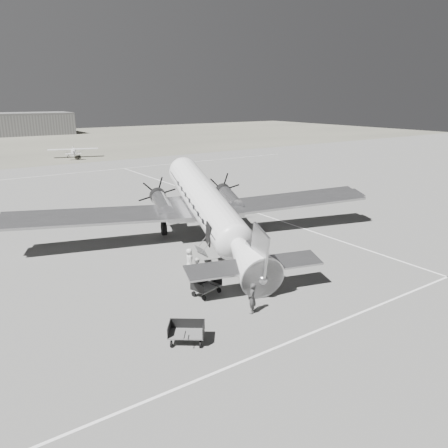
{
  "coord_description": "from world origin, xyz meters",
  "views": [
    {
      "loc": [
        -14.58,
        -27.22,
        11.1
      ],
      "look_at": [
        2.76,
        -2.03,
        2.2
      ],
      "focal_mm": 35.0,
      "sensor_mm": 36.0,
      "label": 1
    }
  ],
  "objects_px": {
    "baggage_cart_near": "(206,287)",
    "ground_crew": "(252,298)",
    "dc3_airliner": "(209,209)",
    "light_plane_right": "(74,153)",
    "ramp_agent": "(197,270)",
    "passenger": "(189,260)",
    "baggage_cart_far": "(187,333)"
  },
  "relations": [
    {
      "from": "baggage_cart_near",
      "to": "ground_crew",
      "type": "bearing_deg",
      "value": -91.91
    },
    {
      "from": "dc3_airliner",
      "to": "light_plane_right",
      "type": "relative_size",
      "value": 3.28
    },
    {
      "from": "ramp_agent",
      "to": "ground_crew",
      "type": "bearing_deg",
      "value": 175.79
    },
    {
      "from": "ramp_agent",
      "to": "passenger",
      "type": "bearing_deg",
      "value": -22.81
    },
    {
      "from": "baggage_cart_near",
      "to": "dc3_airliner",
      "type": "bearing_deg",
      "value": 40.5
    },
    {
      "from": "baggage_cart_far",
      "to": "ground_crew",
      "type": "bearing_deg",
      "value": 44.1
    },
    {
      "from": "baggage_cart_far",
      "to": "ground_crew",
      "type": "distance_m",
      "value": 4.41
    },
    {
      "from": "baggage_cart_near",
      "to": "baggage_cart_far",
      "type": "height_order",
      "value": "baggage_cart_far"
    },
    {
      "from": "baggage_cart_far",
      "to": "ramp_agent",
      "type": "bearing_deg",
      "value": 90.95
    },
    {
      "from": "ground_crew",
      "to": "light_plane_right",
      "type": "bearing_deg",
      "value": -143.65
    },
    {
      "from": "dc3_airliner",
      "to": "light_plane_right",
      "type": "bearing_deg",
      "value": 99.23
    },
    {
      "from": "light_plane_right",
      "to": "baggage_cart_near",
      "type": "xyz_separation_m",
      "value": [
        -11.29,
        -65.13,
        -0.46
      ]
    },
    {
      "from": "ground_crew",
      "to": "ramp_agent",
      "type": "bearing_deg",
      "value": -131.84
    },
    {
      "from": "dc3_airliner",
      "to": "passenger",
      "type": "distance_m",
      "value": 5.72
    },
    {
      "from": "baggage_cart_far",
      "to": "passenger",
      "type": "bearing_deg",
      "value": 95.18
    },
    {
      "from": "dc3_airliner",
      "to": "ground_crew",
      "type": "xyz_separation_m",
      "value": [
        -4.14,
        -10.65,
        -2.04
      ]
    },
    {
      "from": "ground_crew",
      "to": "passenger",
      "type": "height_order",
      "value": "ground_crew"
    },
    {
      "from": "ramp_agent",
      "to": "baggage_cart_near",
      "type": "bearing_deg",
      "value": 157.19
    },
    {
      "from": "ground_crew",
      "to": "ramp_agent",
      "type": "relative_size",
      "value": 1.06
    },
    {
      "from": "ramp_agent",
      "to": "dc3_airliner",
      "type": "bearing_deg",
      "value": -46.13
    },
    {
      "from": "light_plane_right",
      "to": "passenger",
      "type": "height_order",
      "value": "light_plane_right"
    },
    {
      "from": "dc3_airliner",
      "to": "baggage_cart_near",
      "type": "bearing_deg",
      "value": -108.32
    },
    {
      "from": "light_plane_right",
      "to": "ground_crew",
      "type": "distance_m",
      "value": 69.21
    },
    {
      "from": "dc3_airliner",
      "to": "light_plane_right",
      "type": "distance_m",
      "value": 58.14
    },
    {
      "from": "light_plane_right",
      "to": "baggage_cart_far",
      "type": "height_order",
      "value": "light_plane_right"
    },
    {
      "from": "baggage_cart_near",
      "to": "baggage_cart_far",
      "type": "xyz_separation_m",
      "value": [
        -3.56,
        -3.87,
        0.0
      ]
    },
    {
      "from": "baggage_cart_far",
      "to": "ramp_agent",
      "type": "xyz_separation_m",
      "value": [
        4.08,
        5.76,
        0.31
      ]
    },
    {
      "from": "ground_crew",
      "to": "baggage_cart_far",
      "type": "bearing_deg",
      "value": -37.09
    },
    {
      "from": "ramp_agent",
      "to": "passenger",
      "type": "distance_m",
      "value": 1.94
    },
    {
      "from": "dc3_airliner",
      "to": "baggage_cart_near",
      "type": "distance_m",
      "value": 9.19
    },
    {
      "from": "ramp_agent",
      "to": "light_plane_right",
      "type": "bearing_deg",
      "value": -16.96
    },
    {
      "from": "dc3_airliner",
      "to": "ground_crew",
      "type": "bearing_deg",
      "value": -95.73
    }
  ]
}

